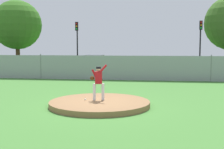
{
  "coord_description": "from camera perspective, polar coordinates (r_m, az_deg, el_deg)",
  "views": [
    {
      "loc": [
        2.34,
        -12.99,
        2.71
      ],
      "look_at": [
        0.12,
        3.16,
        1.1
      ],
      "focal_mm": 48.8,
      "sensor_mm": 36.0,
      "label": 1
    }
  ],
  "objects": [
    {
      "name": "ground_plane",
      "position": [
        19.32,
        0.8,
        -2.41
      ],
      "size": [
        80.0,
        80.0,
        0.0
      ],
      "primitive_type": "plane",
      "color": "#427A33"
    },
    {
      "name": "asphalt_strip",
      "position": [
        27.72,
        2.95,
        0.04
      ],
      "size": [
        44.0,
        7.0,
        0.01
      ],
      "primitive_type": "cube",
      "color": "#2B2B2D",
      "rests_on": "ground_plane"
    },
    {
      "name": "pitchers_mound",
      "position": [
        13.45,
        -2.34,
        -5.47
      ],
      "size": [
        4.42,
        4.42,
        0.23
      ],
      "primitive_type": "cylinder",
      "color": "olive",
      "rests_on": "ground_plane"
    },
    {
      "name": "pitcher_youth",
      "position": [
        13.54,
        -2.58,
        -0.96
      ],
      "size": [
        0.79,
        0.32,
        1.61
      ],
      "color": "silver",
      "rests_on": "pitchers_mound"
    },
    {
      "name": "baseball",
      "position": [
        13.67,
        -5.03,
        -4.66
      ],
      "size": [
        0.07,
        0.07,
        0.07
      ],
      "primitive_type": "sphere",
      "color": "white",
      "rests_on": "pitchers_mound"
    },
    {
      "name": "chainlink_fence",
      "position": [
        23.18,
        2.02,
        1.25
      ],
      "size": [
        32.61,
        0.07,
        1.97
      ],
      "color": "gray",
      "rests_on": "ground_plane"
    },
    {
      "name": "parked_car_red",
      "position": [
        28.81,
        -11.59,
        1.76
      ],
      "size": [
        1.83,
        4.74,
        1.68
      ],
      "color": "#A81919",
      "rests_on": "ground_plane"
    },
    {
      "name": "parked_car_burgundy",
      "position": [
        27.8,
        2.59,
        1.69
      ],
      "size": [
        1.96,
        4.61,
        1.65
      ],
      "color": "maroon",
      "rests_on": "ground_plane"
    },
    {
      "name": "parked_car_slate",
      "position": [
        30.02,
        -17.43,
        1.69
      ],
      "size": [
        1.97,
        4.23,
        1.63
      ],
      "color": "slate",
      "rests_on": "ground_plane"
    },
    {
      "name": "parked_car_navy",
      "position": [
        27.46,
        14.79,
        1.48
      ],
      "size": [
        2.1,
        4.62,
        1.68
      ],
      "color": "#161E4C",
      "rests_on": "ground_plane"
    },
    {
      "name": "parked_car_teal",
      "position": [
        28.37,
        -3.64,
        1.82
      ],
      "size": [
        2.02,
        4.71,
        1.71
      ],
      "color": "#146066",
      "rests_on": "ground_plane"
    },
    {
      "name": "parked_car_white",
      "position": [
        27.29,
        9.4,
        1.49
      ],
      "size": [
        1.95,
        4.73,
        1.59
      ],
      "color": "silver",
      "rests_on": "ground_plane"
    },
    {
      "name": "traffic_light_near",
      "position": [
        32.53,
        -6.57,
        6.9
      ],
      "size": [
        0.28,
        0.46,
        5.06
      ],
      "color": "black",
      "rests_on": "ground_plane"
    },
    {
      "name": "traffic_light_far",
      "position": [
        31.88,
        16.24,
        6.75
      ],
      "size": [
        0.28,
        0.46,
        5.06
      ],
      "color": "black",
      "rests_on": "ground_plane"
    },
    {
      "name": "tree_slender_far",
      "position": [
        38.59,
        -17.37,
        8.85
      ],
      "size": [
        5.86,
        5.86,
        7.98
      ],
      "color": "#4C331E",
      "rests_on": "ground_plane"
    }
  ]
}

